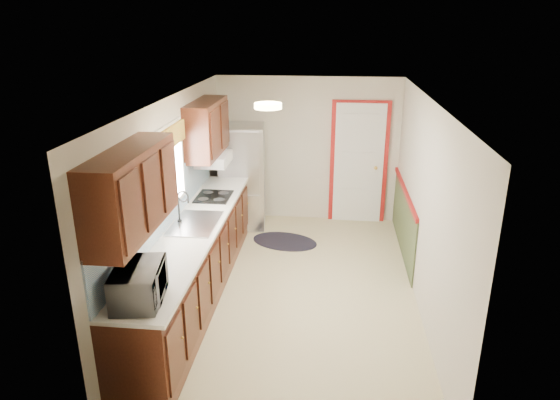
# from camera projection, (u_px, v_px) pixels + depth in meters

# --- Properties ---
(room_shell) EXTENTS (3.20, 5.20, 2.52)m
(room_shell) POSITION_uv_depth(u_px,v_px,m) (296.00, 201.00, 5.94)
(room_shell) COLOR #C6BC8B
(room_shell) RESTS_ON ground
(kitchen_run) EXTENTS (0.63, 4.00, 2.20)m
(kitchen_run) POSITION_uv_depth(u_px,v_px,m) (190.00, 237.00, 5.93)
(kitchen_run) COLOR #3C180D
(kitchen_run) RESTS_ON ground
(back_wall_trim) EXTENTS (1.12, 2.30, 2.08)m
(back_wall_trim) POSITION_uv_depth(u_px,v_px,m) (368.00, 175.00, 8.01)
(back_wall_trim) COLOR maroon
(back_wall_trim) RESTS_ON ground
(ceiling_fixture) EXTENTS (0.30, 0.30, 0.06)m
(ceiling_fixture) POSITION_uv_depth(u_px,v_px,m) (268.00, 106.00, 5.39)
(ceiling_fixture) COLOR #FFD88C
(ceiling_fixture) RESTS_ON room_shell
(microwave) EXTENTS (0.41, 0.63, 0.40)m
(microwave) POSITION_uv_depth(u_px,v_px,m) (138.00, 281.00, 4.26)
(microwave) COLOR white
(microwave) RESTS_ON kitchen_run
(refrigerator) EXTENTS (0.76, 0.74, 1.68)m
(refrigerator) POSITION_uv_depth(u_px,v_px,m) (243.00, 177.00, 8.08)
(refrigerator) COLOR #B7B7BC
(refrigerator) RESTS_ON ground
(rug) EXTENTS (1.15, 0.90, 0.01)m
(rug) POSITION_uv_depth(u_px,v_px,m) (285.00, 241.00, 7.72)
(rug) COLOR black
(rug) RESTS_ON ground
(cooktop) EXTENTS (0.46, 0.55, 0.02)m
(cooktop) POSITION_uv_depth(u_px,v_px,m) (214.00, 197.00, 6.85)
(cooktop) COLOR black
(cooktop) RESTS_ON kitchen_run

